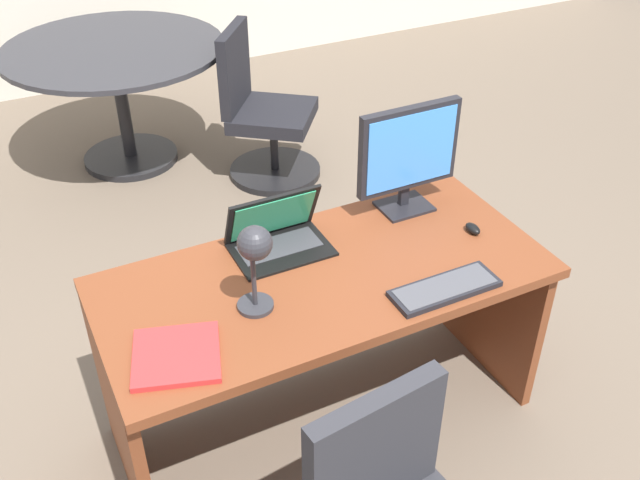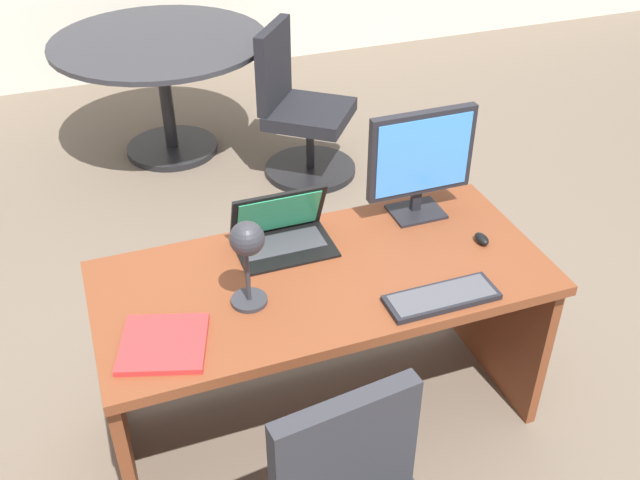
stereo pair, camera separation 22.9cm
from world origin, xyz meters
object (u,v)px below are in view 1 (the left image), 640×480
monitor (409,153)px  keyboard (445,288)px  meeting_table (118,75)px  desk (319,311)px  book (176,355)px  laptop (276,230)px  meeting_chair_near (263,120)px  mouse (473,229)px  desk_lamp (255,253)px

monitor → keyboard: (-0.15, -0.50, -0.23)m
monitor → meeting_table: size_ratio=0.33×
desk → book: bearing=-159.8°
desk → laptop: 0.34m
meeting_table → meeting_chair_near: 0.91m
keyboard → meeting_table: 2.76m
laptop → meeting_chair_near: 1.85m
desk → book: book is taller
keyboard → book: bearing=174.0°
laptop → meeting_chair_near: size_ratio=0.38×
laptop → monitor: bearing=0.8°
desk → laptop: bearing=113.3°
laptop → mouse: (0.69, -0.25, -0.05)m
mouse → meeting_table: (-0.76, 2.47, -0.17)m
desk → meeting_chair_near: size_ratio=1.73×
mouse → meeting_table: mouse is taller
laptop → desk_lamp: (-0.20, -0.31, 0.17)m
book → laptop: bearing=38.4°
laptop → desk: bearing=-66.7°
monitor → meeting_chair_near: 1.79m
keyboard → book: 0.91m
keyboard → meeting_table: meeting_table is taller
desk → meeting_chair_near: (0.56, 1.87, -0.16)m
keyboard → meeting_table: (-0.47, 2.72, -0.17)m
book → meeting_table: bearing=80.6°
mouse → desk_lamp: bearing=-176.1°
laptop → desk_lamp: bearing=-122.8°
laptop → meeting_table: bearing=91.8°
mouse → desk_lamp: desk_lamp is taller
desk → meeting_table: size_ratio=1.21×
desk → meeting_table: 2.41m
desk_lamp → meeting_table: 2.57m
book → desk: bearing=20.2°
keyboard → mouse: mouse is taller
monitor → desk: bearing=-157.8°
desk_lamp → meeting_chair_near: bearing=67.3°
monitor → keyboard: 0.58m
desk_lamp → book: desk_lamp is taller
desk → desk_lamp: 0.54m
meeting_table → keyboard: bearing=-80.2°
meeting_table → desk_lamp: bearing=-93.0°
keyboard → desk_lamp: (-0.60, 0.18, 0.22)m
meeting_chair_near → book: bearing=-118.6°
mouse → desk_lamp: size_ratio=0.22×
book → meeting_table: meeting_table is taller
desk_lamp → keyboard: bearing=-16.9°
desk → mouse: 0.65m
desk → book: (-0.58, -0.21, 0.22)m
desk → meeting_chair_near: 1.96m
desk → meeting_table: bearing=93.6°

